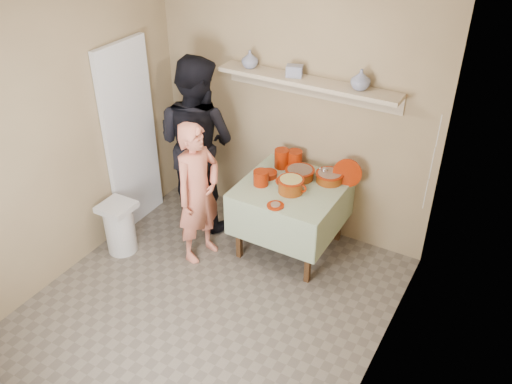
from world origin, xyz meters
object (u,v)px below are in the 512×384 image
Objects in this scene: person_cook at (198,193)px; serving_table at (291,196)px; person_helper at (197,142)px; cazuela_rice at (291,184)px; trash_bin at (120,227)px.

person_cook is 0.91m from serving_table.
person_helper is 1.18m from cazuela_rice.
cazuela_rice reaches higher than trash_bin.
person_helper is 3.34× the size of trash_bin.
person_cook is 4.44× the size of cazuela_rice.
cazuela_rice is 1.80m from trash_bin.
trash_bin is (-1.49, -0.89, -0.36)m from serving_table.
serving_table is 0.23m from cazuela_rice.
serving_table is 2.95× the size of cazuela_rice.
person_helper is 5.67× the size of cazuela_rice.
person_cook is 2.62× the size of trash_bin.
person_cook is 0.89m from cazuela_rice.
cazuela_rice is at bearing -51.40° from person_cook.
person_helper is (-0.39, 0.55, 0.20)m from person_cook.
person_cook is at bearing -144.54° from serving_table.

